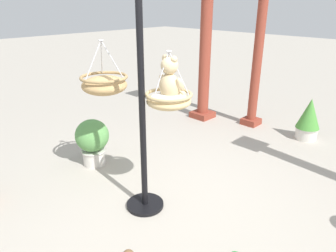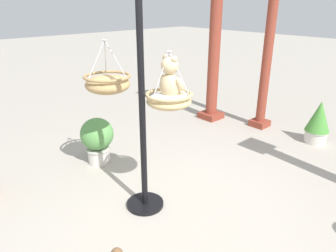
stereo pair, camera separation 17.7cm
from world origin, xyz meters
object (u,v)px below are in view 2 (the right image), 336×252
Objects in this scene: teddy_bear at (171,81)px; greenhouse_pillar_right at (267,58)px; potted_plant_tall_leafy at (318,122)px; potted_plant_flowering_red at (97,138)px; hanging_basket_left_high at (108,83)px; display_pole_central at (143,146)px; hanging_basket_with_teddy at (169,99)px; greenhouse_pillar_far_back at (214,56)px.

teddy_bear is 0.17× the size of greenhouse_pillar_right.
potted_plant_flowering_red is at bearing -120.89° from potted_plant_tall_leafy.
hanging_basket_left_high is at bearing -10.11° from potted_plant_flowering_red.
greenhouse_pillar_right is (-0.51, 3.27, 0.54)m from display_pole_central.
potted_plant_tall_leafy is (0.41, 3.06, -0.94)m from hanging_basket_with_teddy.
greenhouse_pillar_far_back is at bearing 121.29° from teddy_bear.
teddy_bear is 0.66× the size of potted_plant_flowering_red.
hanging_basket_with_teddy is 0.22× the size of greenhouse_pillar_right.
potted_plant_tall_leafy is at bearing 82.30° from hanging_basket_with_teddy.
display_pole_central is 3.29m from greenhouse_pillar_far_back.
greenhouse_pillar_far_back is 2.89m from potted_plant_flowering_red.
greenhouse_pillar_right is 1.03× the size of greenhouse_pillar_far_back.
potted_plant_flowering_red is (0.13, -2.75, -0.89)m from greenhouse_pillar_far_back.
greenhouse_pillar_far_back is (-0.94, -0.36, -0.04)m from greenhouse_pillar_right.
hanging_basket_left_high is 0.24× the size of greenhouse_pillar_far_back.
hanging_basket_with_teddy is 1.30× the size of teddy_bear.
display_pole_central is 0.95m from hanging_basket_left_high.
greenhouse_pillar_right is 3.90× the size of potted_plant_flowering_red.
greenhouse_pillar_far_back reaches higher than display_pole_central.
greenhouse_pillar_far_back reaches higher than potted_plant_tall_leafy.
greenhouse_pillar_far_back reaches higher than hanging_basket_left_high.
teddy_bear is 3.27m from potted_plant_tall_leafy.
hanging_basket_with_teddy is at bearing -77.69° from greenhouse_pillar_right.
display_pole_central is at bearing -120.96° from hanging_basket_with_teddy.
display_pole_central reaches higher than hanging_basket_with_teddy.
display_pole_central is 0.60m from hanging_basket_with_teddy.
potted_plant_tall_leafy is at bearing 82.24° from teddy_bear.
hanging_basket_left_high is 3.22m from greenhouse_pillar_right.
hanging_basket_with_teddy reaches higher than teddy_bear.
greenhouse_pillar_far_back reaches higher than teddy_bear.
display_pole_central is at bearing -63.47° from greenhouse_pillar_far_back.
teddy_bear is 3.09m from greenhouse_pillar_far_back.
potted_plant_tall_leafy is (0.41, 3.04, -1.14)m from teddy_bear.
greenhouse_pillar_far_back is at bearing 116.53° from display_pole_central.
greenhouse_pillar_far_back is at bearing 121.07° from hanging_basket_with_teddy.
greenhouse_pillar_right reaches higher than hanging_basket_left_high.
greenhouse_pillar_far_back is (-1.60, 2.64, -0.22)m from teddy_bear.
greenhouse_pillar_far_back is at bearing 103.74° from hanging_basket_left_high.
greenhouse_pillar_right reaches higher than greenhouse_pillar_far_back.
potted_plant_tall_leafy is (1.07, 0.05, -0.95)m from greenhouse_pillar_right.
teddy_bear is at bearing 13.31° from hanging_basket_left_high.
greenhouse_pillar_far_back is at bearing -159.31° from greenhouse_pillar_right.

